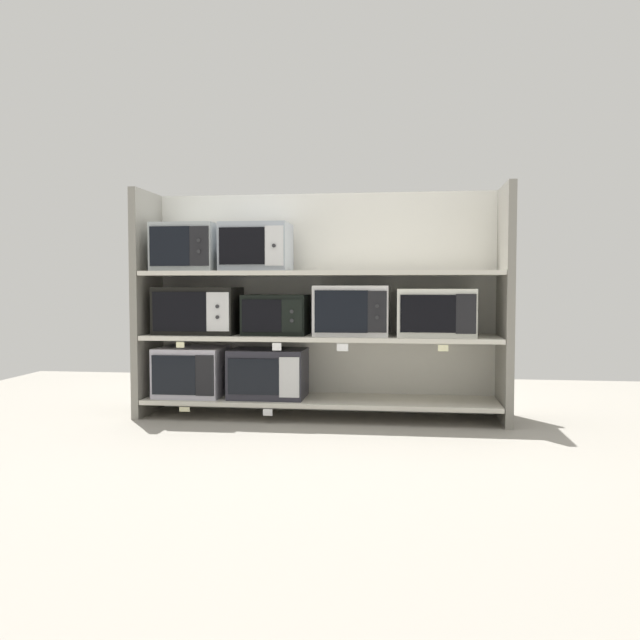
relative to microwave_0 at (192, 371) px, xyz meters
The scene contains 21 objects.
ground 1.37m from the microwave_0, 48.28° to the right, with size 6.34×6.00×0.02m, color gray.
back_panel 1.04m from the microwave_0, 16.48° to the left, with size 2.54×0.04×1.52m, color beige.
upright_left 0.56m from the microwave_0, behind, with size 0.05×0.48×1.52m, color gray.
upright_right 2.14m from the microwave_0, ahead, with size 0.05×0.48×1.52m, color gray.
shelf_0 0.91m from the microwave_0, ahead, with size 2.34×0.48×0.03m, color beige.
microwave_0 is the anchor object (origin of this frame).
microwave_1 0.54m from the microwave_0, ahead, with size 0.50×0.38×0.33m.
price_tag_0 0.32m from the microwave_0, 82.94° to the right, with size 0.07×0.00×0.03m, color beige.
price_tag_1 0.67m from the microwave_0, 22.30° to the right, with size 0.06×0.00×0.04m, color white.
shelf_1 0.92m from the microwave_0, ahead, with size 2.34×0.48×0.03m, color beige.
microwave_2 0.42m from the microwave_0, ahead, with size 0.55×0.37×0.32m.
microwave_3 0.71m from the microwave_0, ahead, with size 0.42×0.34×0.27m.
microwave_4 1.18m from the microwave_0, ahead, with size 0.49×0.38×0.33m.
microwave_5 1.70m from the microwave_0, ahead, with size 0.50×0.39×0.31m.
price_tag_2 0.31m from the microwave_0, 88.64° to the right, with size 0.05×0.00×0.04m, color beige.
price_tag_3 0.71m from the microwave_0, 20.37° to the right, with size 0.06×0.00×0.05m, color white.
price_tag_4 1.11m from the microwave_0, 12.65° to the right, with size 0.07×0.00×0.05m, color white.
price_tag_5 1.71m from the microwave_0, ahead, with size 0.06×0.00×0.04m, color beige.
shelf_2 1.11m from the microwave_0, ahead, with size 2.34×0.48×0.03m, color beige.
microwave_6 0.84m from the microwave_0, behind, with size 0.42×0.42×0.32m.
microwave_7 0.96m from the microwave_0, ahead, with size 0.45×0.35×0.32m.
Camera 1 is at (0.55, -4.32, 0.88)m, focal length 36.80 mm.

